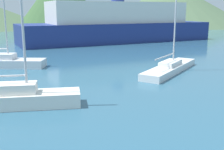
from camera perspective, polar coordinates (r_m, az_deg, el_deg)
name	(u,v)px	position (r m, az deg, el deg)	size (l,w,h in m)	color
sailboat_inner	(18,97)	(14.91, -18.52, -4.32)	(6.35, 2.71, 8.39)	white
sailboat_middle	(170,67)	(22.81, 11.76, 1.68)	(7.55, 6.33, 10.90)	white
sailboat_outer	(2,62)	(25.99, -21.36, 2.51)	(7.37, 4.49, 7.75)	silver
ferry_distant	(118,24)	(45.18, 1.16, 10.25)	(31.27, 10.90, 7.71)	navy
hill_far_east	(171,4)	(99.70, 11.97, 13.89)	(50.50, 50.50, 14.00)	#4C6647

